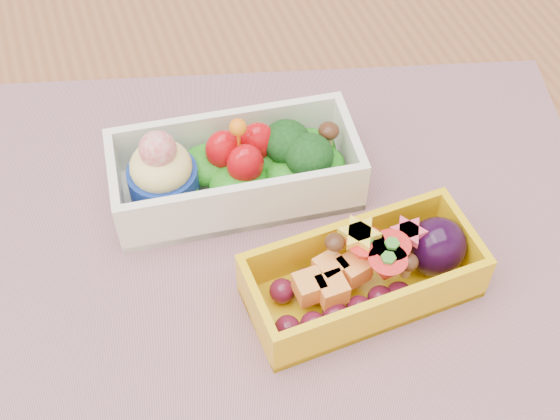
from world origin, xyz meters
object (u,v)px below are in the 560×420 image
object	(u,v)px
placemat	(273,249)
bento_yellow	(368,273)
table	(262,306)
bento_white	(234,170)

from	to	relation	value
placemat	bento_yellow	world-z (taller)	bento_yellow
table	bento_yellow	world-z (taller)	bento_yellow
placemat	bento_white	distance (m)	0.07
bento_white	bento_yellow	bearing A→B (deg)	-56.92
placemat	bento_white	world-z (taller)	bento_white
bento_yellow	placemat	bearing A→B (deg)	128.43
table	bento_yellow	xyz separation A→B (m)	(0.06, -0.07, 0.13)
placemat	bento_white	xyz separation A→B (m)	(-0.01, 0.06, 0.03)
bento_white	bento_yellow	distance (m)	0.13
table	bento_white	distance (m)	0.14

